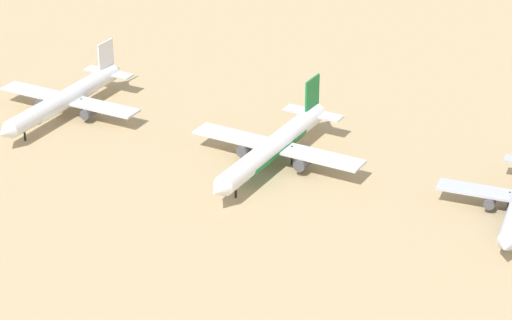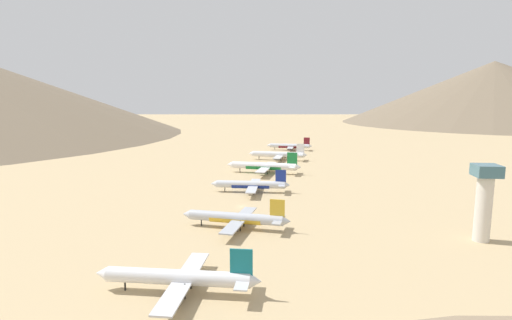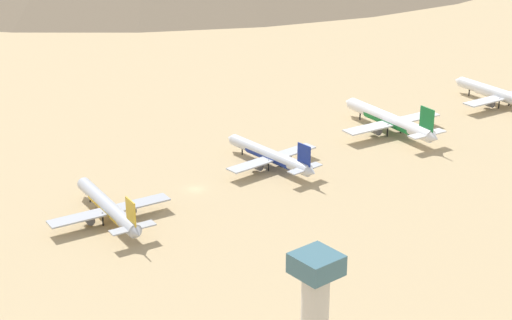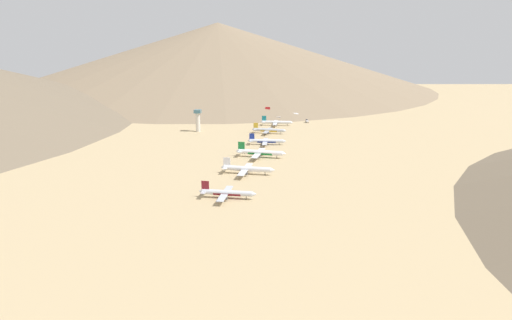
% 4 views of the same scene
% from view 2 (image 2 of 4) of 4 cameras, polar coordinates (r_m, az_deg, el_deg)
% --- Properties ---
extents(ground_plane, '(2107.86, 2107.86, 0.00)m').
position_cam_2_polar(ground_plane, '(165.16, -1.97, -6.57)').
color(ground_plane, tan).
extents(parked_jet_0, '(37.53, 30.49, 10.82)m').
position_cam_2_polar(parked_jet_0, '(336.13, 4.76, 1.98)').
color(parked_jet_0, silver).
rests_on(parked_jet_0, ground).
extents(parked_jet_1, '(41.52, 33.83, 11.97)m').
position_cam_2_polar(parked_jet_1, '(283.14, 3.16, 0.77)').
color(parked_jet_1, silver).
rests_on(parked_jet_1, ground).
extents(parked_jet_2, '(43.95, 35.85, 12.68)m').
position_cam_2_polar(parked_jet_2, '(234.57, 1.17, -0.86)').
color(parked_jet_2, white).
rests_on(parked_jet_2, ground).
extents(parked_jet_3, '(37.15, 30.12, 10.73)m').
position_cam_2_polar(parked_jet_3, '(188.63, -0.68, -3.48)').
color(parked_jet_3, silver).
rests_on(parked_jet_3, ground).
extents(parked_jet_4, '(37.87, 30.90, 10.93)m').
position_cam_2_polar(parked_jet_4, '(138.00, -2.76, -8.14)').
color(parked_jet_4, '#B2B7C1').
rests_on(parked_jet_4, ground).
extents(parked_jet_5, '(38.51, 31.18, 11.14)m').
position_cam_2_polar(parked_jet_5, '(96.68, -10.66, -15.91)').
color(parked_jet_5, silver).
rests_on(parked_jet_5, ground).
extents(control_tower, '(7.20, 7.20, 23.83)m').
position_cam_2_polar(control_tower, '(141.94, 29.37, -4.69)').
color(control_tower, beige).
rests_on(control_tower, ground).
extents(desert_hill_1, '(477.83, 477.83, 100.53)m').
position_cam_2_polar(desert_hill_1, '(776.19, 30.21, 8.19)').
color(desert_hill_1, '#70604C').
rests_on(desert_hill_1, ground).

